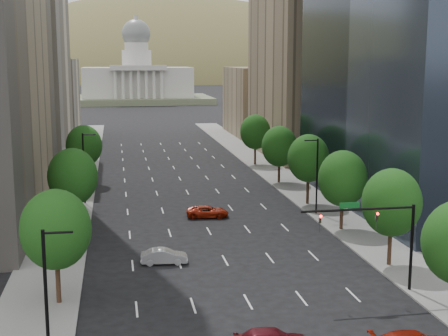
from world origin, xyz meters
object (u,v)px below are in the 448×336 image
car_silver (164,256)px  capitol (137,82)px  traffic_signal (383,229)px  car_red_far (207,212)px

car_silver → capitol: bearing=2.5°
traffic_signal → capitol: 219.99m
car_red_far → capitol: bearing=6.0°
car_silver → traffic_signal: bearing=-118.0°
capitol → car_red_far: 194.02m
traffic_signal → car_red_far: traffic_signal is taller
traffic_signal → capitol: size_ratio=0.15×
capitol → car_red_far: capitol is taller
car_silver → car_red_far: bearing=-17.6°
capitol → car_silver: 209.90m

